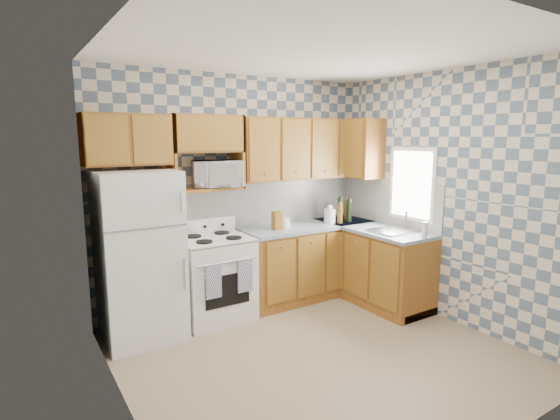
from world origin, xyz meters
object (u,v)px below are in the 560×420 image
(refrigerator, at_px, (139,256))
(microwave, at_px, (217,174))
(stove_body, at_px, (215,279))
(electric_kettle, at_px, (330,216))

(refrigerator, xyz_separation_m, microwave, (0.92, 0.17, 0.76))
(stove_body, bearing_deg, microwave, 49.95)
(electric_kettle, bearing_deg, refrigerator, 179.47)
(refrigerator, relative_size, microwave, 3.18)
(electric_kettle, bearing_deg, stove_body, 178.28)
(refrigerator, distance_m, electric_kettle, 2.38)
(microwave, xyz_separation_m, electric_kettle, (1.45, -0.19, -0.59))
(stove_body, xyz_separation_m, microwave, (0.12, 0.14, 1.15))
(microwave, bearing_deg, refrigerator, -155.99)
(stove_body, relative_size, electric_kettle, 4.98)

